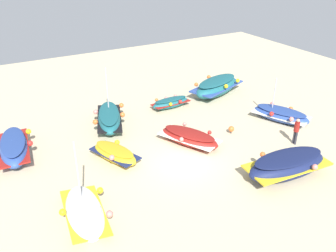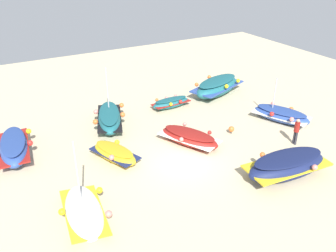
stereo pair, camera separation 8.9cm
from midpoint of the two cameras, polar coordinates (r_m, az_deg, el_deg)
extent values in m
plane|color=beige|center=(20.53, 2.41, -5.81)|extent=(49.19, 49.19, 0.00)
ellipsoid|color=navy|center=(20.10, 18.22, -6.03)|extent=(4.89, 2.23, 1.25)
cube|color=gold|center=(20.07, 18.25, -5.88)|extent=(4.71, 2.28, 0.12)
ellipsoid|color=#151E45|center=(19.83, 18.44, -4.77)|extent=(4.31, 1.95, 0.22)
sphere|color=orange|center=(20.07, 14.64, -4.39)|extent=(0.30, 0.30, 0.30)
sphere|color=#EA7F75|center=(19.87, 22.13, -6.03)|extent=(0.30, 0.30, 0.30)
ellipsoid|color=#1E6670|center=(29.67, 7.64, 6.13)|extent=(5.39, 3.60, 1.32)
cube|color=#2D4C9E|center=(29.65, 7.65, 6.25)|extent=(5.22, 3.59, 0.13)
ellipsoid|color=#1A565F|center=(29.48, 7.71, 7.12)|extent=(4.74, 3.16, 0.23)
sphere|color=orange|center=(29.12, 4.40, 6.57)|extent=(0.32, 0.32, 0.32)
sphere|color=yellow|center=(28.60, 9.09, 6.25)|extent=(0.32, 0.32, 0.32)
sphere|color=orange|center=(30.42, 6.39, 7.72)|extent=(0.32, 0.32, 0.32)
sphere|color=yellow|center=(30.04, 10.88, 7.07)|extent=(0.32, 0.32, 0.32)
ellipsoid|color=white|center=(16.98, -13.20, -13.19)|extent=(2.09, 4.01, 0.84)
cube|color=gold|center=(16.95, -13.21, -13.10)|extent=(2.09, 3.86, 0.18)
ellipsoid|color=beige|center=(16.79, -13.31, -12.40)|extent=(1.81, 3.52, 0.22)
cylinder|color=#B7B7BC|center=(16.42, -14.31, -6.87)|extent=(0.08, 0.08, 2.94)
sphere|color=yellow|center=(17.58, -10.87, -10.00)|extent=(0.32, 0.32, 0.32)
sphere|color=yellow|center=(16.72, -16.51, -12.95)|extent=(0.32, 0.32, 0.32)
sphere|color=#EA7F75|center=(16.19, -9.41, -13.59)|extent=(0.32, 0.32, 0.32)
ellipsoid|color=#1E6670|center=(24.65, -9.37, 1.15)|extent=(2.97, 4.72, 1.07)
cube|color=black|center=(24.63, -9.38, 1.25)|extent=(2.94, 4.56, 0.14)
ellipsoid|color=#1A565F|center=(24.47, -9.44, 2.04)|extent=(2.59, 4.14, 0.21)
cylinder|color=#B7B7BC|center=(24.60, -9.74, 5.97)|extent=(0.08, 0.08, 2.85)
sphere|color=orange|center=(25.54, -7.51, 3.27)|extent=(0.34, 0.34, 0.34)
sphere|color=#EA7F75|center=(24.87, -11.49, 2.20)|extent=(0.34, 0.34, 0.34)
sphere|color=orange|center=(24.12, -7.33, 1.78)|extent=(0.34, 0.34, 0.34)
sphere|color=orange|center=(23.45, -11.55, 0.62)|extent=(0.34, 0.34, 0.34)
ellipsoid|color=#1E6670|center=(27.09, 0.33, 3.63)|extent=(3.07, 1.30, 0.79)
cube|color=maroon|center=(27.08, 0.33, 3.70)|extent=(2.95, 1.29, 0.13)
ellipsoid|color=#1A565F|center=(26.98, 0.33, 4.22)|extent=(2.70, 1.11, 0.18)
sphere|color=orange|center=(27.11, -1.93, 4.15)|extent=(0.25, 0.25, 0.25)
sphere|color=yellow|center=(26.28, 0.32, 3.48)|extent=(0.25, 0.25, 0.25)
sphere|color=#EA7F75|center=(27.52, -0.41, 4.47)|extent=(0.25, 0.25, 0.25)
sphere|color=red|center=(26.70, 1.85, 3.90)|extent=(0.25, 0.25, 0.25)
sphere|color=#EA7F75|center=(27.95, 1.07, 4.81)|extent=(0.25, 0.25, 0.25)
ellipsoid|color=#2D4C9E|center=(26.24, 17.34, 1.66)|extent=(3.02, 4.25, 0.86)
cube|color=white|center=(26.22, 17.35, 1.74)|extent=(3.00, 4.12, 0.09)
ellipsoid|color=navy|center=(26.10, 17.45, 2.35)|extent=(2.65, 3.74, 0.16)
cylinder|color=#B7B7BC|center=(25.87, 16.40, 5.06)|extent=(0.08, 0.08, 2.17)
sphere|color=#EA7F75|center=(27.22, 16.11, 3.43)|extent=(0.30, 0.30, 0.30)
sphere|color=red|center=(25.42, 15.99, 1.88)|extent=(0.30, 0.30, 0.30)
sphere|color=orange|center=(26.83, 18.80, 2.61)|extent=(0.30, 0.30, 0.30)
sphere|color=#EA7F75|center=(25.03, 18.88, 1.05)|extent=(0.30, 0.30, 0.30)
ellipsoid|color=maroon|center=(22.22, 3.27, -1.90)|extent=(3.12, 4.23, 0.82)
cube|color=white|center=(22.20, 3.28, -1.81)|extent=(3.10, 4.10, 0.10)
ellipsoid|color=maroon|center=(22.06, 3.30, -1.15)|extent=(2.74, 3.71, 0.16)
sphere|color=#EA7F75|center=(23.16, 2.53, 0.30)|extent=(0.26, 0.26, 0.26)
sphere|color=#EA7F75|center=(21.41, 2.04, -2.12)|extent=(0.26, 0.26, 0.26)
sphere|color=red|center=(22.37, 6.49, -1.02)|extent=(0.26, 0.26, 0.26)
ellipsoid|color=#2D4C9E|center=(22.68, -23.30, -3.23)|extent=(2.13, 4.52, 1.14)
cube|color=maroon|center=(22.66, -23.32, -3.11)|extent=(2.12, 4.35, 0.17)
ellipsoid|color=navy|center=(22.48, -23.50, -2.25)|extent=(1.84, 3.97, 0.24)
sphere|color=yellow|center=(23.51, -21.34, -0.83)|extent=(0.33, 0.33, 0.33)
sphere|color=red|center=(22.15, -21.12, -2.58)|extent=(0.33, 0.33, 0.33)
ellipsoid|color=gold|center=(20.77, -8.53, -4.42)|extent=(2.28, 3.41, 0.79)
cube|color=navy|center=(20.75, -8.54, -4.33)|extent=(2.27, 3.31, 0.08)
ellipsoid|color=gold|center=(20.60, -8.59, -3.65)|extent=(2.00, 3.00, 0.14)
sphere|color=yellow|center=(21.42, -8.18, -2.59)|extent=(0.31, 0.31, 0.31)
sphere|color=#EA7F75|center=(19.83, -9.02, -4.97)|extent=(0.31, 0.31, 0.31)
cylinder|color=#2D2D38|center=(23.42, 19.49, -1.81)|extent=(0.14, 0.14, 0.87)
cylinder|color=#2D2D38|center=(23.51, 19.23, -1.64)|extent=(0.14, 0.14, 0.87)
cylinder|color=maroon|center=(23.13, 19.64, -0.10)|extent=(0.32, 0.32, 0.62)
sphere|color=tan|center=(22.96, 19.80, 0.83)|extent=(0.22, 0.22, 0.22)
cylinder|color=#3F3F42|center=(23.84, 9.84, -1.01)|extent=(0.08, 0.08, 0.14)
sphere|color=orange|center=(23.72, 9.89, -0.46)|extent=(0.38, 0.38, 0.38)
camera|label=1|loc=(0.04, -90.11, -0.06)|focal=38.49mm
camera|label=2|loc=(0.04, 89.89, 0.06)|focal=38.49mm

